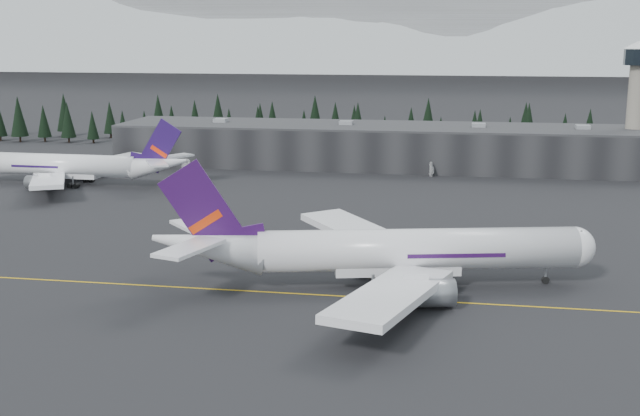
% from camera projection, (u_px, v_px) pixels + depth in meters
% --- Properties ---
extents(ground, '(1400.00, 1400.00, 0.00)m').
position_uv_depth(ground, '(298.00, 290.00, 126.81)').
color(ground, black).
rests_on(ground, ground).
extents(taxiline, '(400.00, 0.40, 0.02)m').
position_uv_depth(taxiline, '(296.00, 294.00, 124.88)').
color(taxiline, gold).
rests_on(taxiline, ground).
extents(terminal, '(160.00, 30.00, 12.60)m').
position_uv_depth(terminal, '(378.00, 145.00, 245.87)').
color(terminal, black).
rests_on(terminal, ground).
extents(control_tower, '(10.00, 10.00, 37.70)m').
position_uv_depth(control_tower, '(637.00, 92.00, 232.65)').
color(control_tower, gray).
rests_on(control_tower, ground).
extents(treeline, '(360.00, 20.00, 15.00)m').
position_uv_depth(treeline, '(389.00, 128.00, 281.25)').
color(treeline, black).
rests_on(treeline, ground).
extents(mountain_ridge, '(4400.00, 900.00, 420.00)m').
position_uv_depth(mountain_ridge, '(443.00, 65.00, 1089.93)').
color(mountain_ridge, white).
rests_on(mountain_ridge, ground).
extents(jet_main, '(70.14, 64.03, 20.92)m').
position_uv_depth(jet_main, '(379.00, 251.00, 127.22)').
color(jet_main, white).
rests_on(jet_main, ground).
extents(jet_parked, '(62.65, 57.82, 18.42)m').
position_uv_depth(jet_parked, '(76.00, 166.00, 214.50)').
color(jet_parked, white).
rests_on(jet_parked, ground).
extents(gse_vehicle_a, '(3.47, 6.02, 1.58)m').
position_uv_depth(gse_vehicle_a, '(187.00, 176.00, 224.75)').
color(gse_vehicle_a, silver).
rests_on(gse_vehicle_a, ground).
extents(gse_vehicle_b, '(4.51, 2.15, 1.49)m').
position_uv_depth(gse_vehicle_b, '(432.00, 174.00, 227.78)').
color(gse_vehicle_b, silver).
rests_on(gse_vehicle_b, ground).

